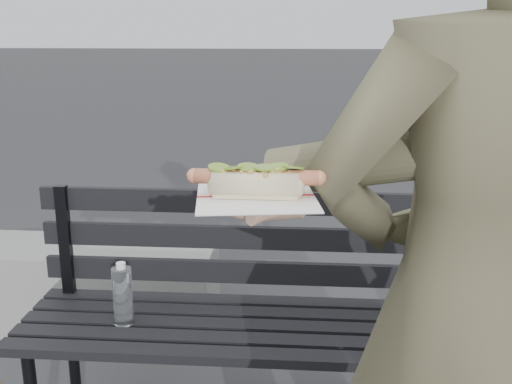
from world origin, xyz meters
TOP-DOWN VIEW (x-y plane):
  - park_bench at (-0.10, 0.83)m, footprint 1.50×0.44m
  - concrete_block at (-0.94, 1.62)m, footprint 1.20×0.40m
  - person at (0.39, 0.05)m, footprint 0.76×0.62m
  - held_hotdog at (0.19, 0.01)m, footprint 0.62×0.32m

SIDE VIEW (x-z plane):
  - concrete_block at x=-0.94m, z-range 0.00..0.40m
  - park_bench at x=-0.10m, z-range 0.08..0.96m
  - person at x=0.39m, z-range 0.00..1.79m
  - held_hotdog at x=0.19m, z-range 1.09..1.28m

